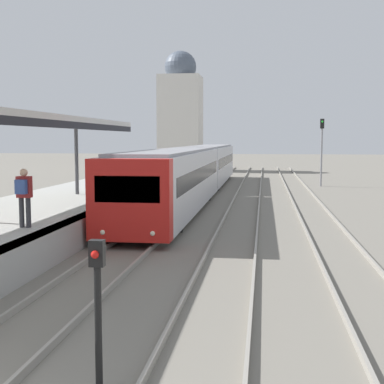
{
  "coord_description": "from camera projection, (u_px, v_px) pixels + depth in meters",
  "views": [
    {
      "loc": [
        4.16,
        -4.93,
        3.46
      ],
      "look_at": [
        1.61,
        13.94,
        1.57
      ],
      "focal_mm": 50.0,
      "sensor_mm": 36.0,
      "label": 1
    }
  ],
  "objects": [
    {
      "name": "person_on_platform",
      "position": [
        24.0,
        193.0,
        14.98
      ],
      "size": [
        0.4,
        0.4,
        1.66
      ],
      "color": "#2D2D33",
      "rests_on": "station_platform"
    },
    {
      "name": "train_near",
      "position": [
        196.0,
        169.0,
        32.78
      ],
      "size": [
        2.66,
        33.19,
        2.97
      ],
      "color": "red",
      "rests_on": "ground_plane"
    },
    {
      "name": "signal_post_near",
      "position": [
        98.0,
        300.0,
        7.23
      ],
      "size": [
        0.2,
        0.22,
        2.11
      ],
      "color": "black",
      "rests_on": "ground_plane"
    },
    {
      "name": "signal_mast_far",
      "position": [
        322.0,
        144.0,
        38.95
      ],
      "size": [
        0.28,
        0.29,
        4.93
      ],
      "color": "gray",
      "rests_on": "ground_plane"
    },
    {
      "name": "distant_domed_building",
      "position": [
        181.0,
        114.0,
        58.97
      ],
      "size": [
        4.52,
        4.52,
        13.06
      ],
      "color": "silver",
      "rests_on": "ground_plane"
    }
  ]
}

